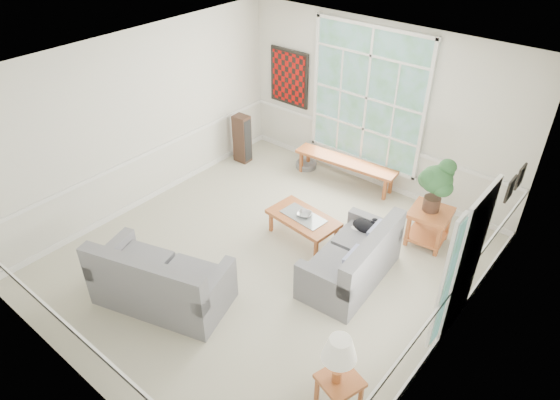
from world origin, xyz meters
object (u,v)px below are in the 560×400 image
Objects in this scene: loveseat_front at (161,273)px; coffee_table at (303,227)px; end_table at (428,227)px; side_table at (339,391)px; loveseat_right at (351,254)px.

loveseat_front is 2.42m from coffee_table.
end_table is 3.35m from side_table.
loveseat_front is at bearing -135.08° from loveseat_right.
end_table is at bearing 99.39° from side_table.
coffee_table is at bearing 135.00° from side_table.
loveseat_front reaches higher than side_table.
loveseat_front is 2.80m from side_table.
loveseat_front is 2.95× the size of end_table.
loveseat_front is at bearing -99.73° from coffee_table.
end_table is at bearing 42.24° from coffee_table.
side_table is at bearing -64.50° from loveseat_right.
loveseat_right is 2.72× the size of end_table.
end_table is 1.39× the size of side_table.
loveseat_right is 3.78× the size of side_table.
coffee_table is (-1.09, 0.31, -0.24)m from loveseat_right.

